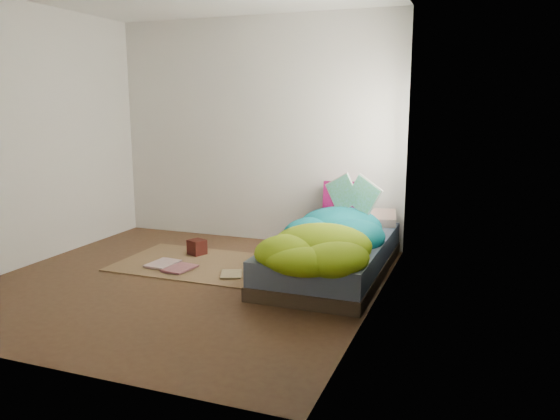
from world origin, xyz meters
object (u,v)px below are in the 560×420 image
object	(u,v)px
open_book	(353,184)
floor_book_a	(153,262)
bed	(332,257)
wooden_box	(197,247)
pillow_magenta	(343,202)
floor_book_b	(170,267)

from	to	relation	value
open_book	floor_book_a	distance (m)	2.17
bed	wooden_box	size ratio (longest dim) A/B	12.53
pillow_magenta	floor_book_b	distance (m)	1.99
floor_book_b	floor_book_a	bearing A→B (deg)	170.46
open_book	floor_book_b	world-z (taller)	open_book
bed	open_book	xyz separation A→B (m)	(0.11, 0.34, 0.66)
bed	floor_book_b	xyz separation A→B (m)	(-1.54, -0.43, -0.14)
pillow_magenta	floor_book_a	distance (m)	2.13
open_book	floor_book_a	world-z (taller)	open_book
floor_book_b	bed	bearing A→B (deg)	24.16
wooden_box	floor_book_b	bearing A→B (deg)	-89.45
wooden_box	floor_book_a	xyz separation A→B (m)	(-0.25, -0.47, -0.07)
bed	pillow_magenta	xyz separation A→B (m)	(-0.12, 0.88, 0.39)
open_book	floor_book_b	xyz separation A→B (m)	(-1.64, -0.77, -0.81)
wooden_box	pillow_magenta	bearing A→B (deg)	28.00
pillow_magenta	open_book	world-z (taller)	open_book
floor_book_a	open_book	bearing A→B (deg)	24.99
open_book	bed	bearing A→B (deg)	-88.98
bed	open_book	distance (m)	0.75
pillow_magenta	floor_book_a	world-z (taller)	pillow_magenta
wooden_box	floor_book_b	size ratio (longest dim) A/B	0.50
bed	floor_book_b	distance (m)	1.60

